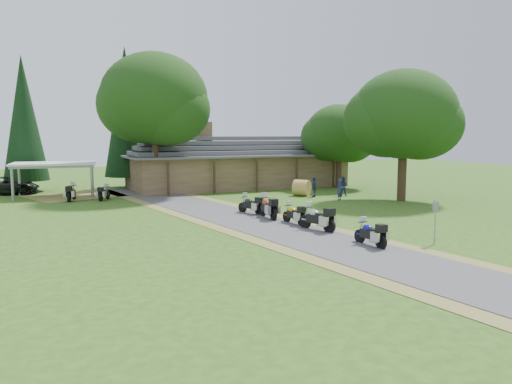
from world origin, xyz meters
name	(u,v)px	position (x,y,z in m)	size (l,w,h in m)	color
ground	(313,240)	(0.00, 0.00, 0.00)	(120.00, 120.00, 0.00)	#2B4D15
driveway	(267,226)	(-0.50, 4.00, 0.00)	(46.00, 46.00, 0.00)	#47474A
lodge	(238,161)	(6.00, 24.00, 2.45)	(21.40, 9.40, 4.90)	brown
carport	(55,180)	(-10.45, 23.03, 1.39)	(6.39, 4.26, 2.77)	silver
car_dark_suv	(4,181)	(-14.26, 26.27, 1.13)	(5.91, 2.51, 2.26)	black
motorcycle_row_a	(370,232)	(1.65, -2.28, 0.63)	(1.84, 0.60, 1.26)	#11108C
motorcycle_row_b	(317,217)	(1.36, 1.85, 0.73)	(2.12, 0.69, 1.45)	#A8ABB0
motorcycle_row_c	(294,213)	(1.19, 4.05, 0.62)	(1.80, 0.59, 1.23)	#CF940A
motorcycle_row_d	(268,206)	(0.68, 6.36, 0.73)	(2.14, 0.70, 1.46)	#BE3614
motorcycle_row_e	(251,204)	(0.43, 8.37, 0.64)	(1.88, 0.61, 1.28)	black
motorcycle_carport_a	(72,192)	(-9.45, 19.78, 0.68)	(1.98, 0.65, 1.36)	yellow
motorcycle_carport_b	(104,192)	(-7.13, 19.15, 0.61)	(1.77, 0.58, 1.21)	slate
person_a	(339,188)	(9.32, 11.58, 0.97)	(0.55, 0.40, 1.93)	navy
person_b	(343,185)	(11.03, 13.60, 0.95)	(0.54, 0.39, 1.89)	navy
person_c	(314,185)	(8.59, 14.03, 0.97)	(0.55, 0.40, 1.94)	navy
hay_bale	(302,188)	(8.03, 15.11, 0.66)	(1.33, 1.33, 1.22)	#A3843B
sign_post	(435,223)	(4.57, -3.23, 1.02)	(0.37, 0.06, 2.03)	gray
oak_lodge_left	(155,117)	(-2.74, 20.61, 6.43)	(8.75, 8.75, 12.86)	black
oak_lodge_right	(339,144)	(14.26, 19.03, 4.15)	(6.35, 6.35, 8.29)	black
oak_driveway	(403,131)	(13.43, 9.31, 5.28)	(7.88, 7.88, 10.55)	black
cedar_near	(126,118)	(-3.84, 27.29, 6.56)	(4.23, 4.23, 13.12)	black
cedar_far	(24,124)	(-12.50, 27.85, 5.93)	(3.81, 3.81, 11.87)	black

